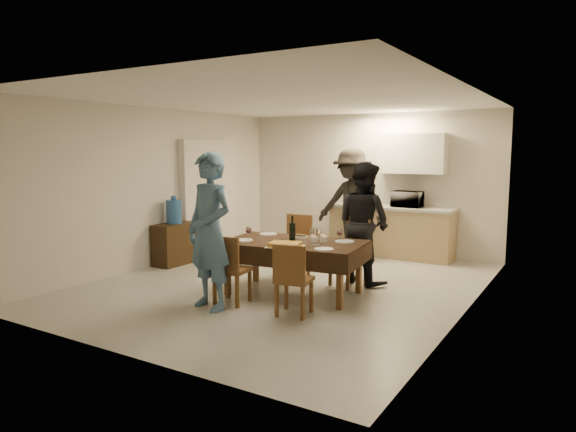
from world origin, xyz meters
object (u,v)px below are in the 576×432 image
object	(u,v)px
water_pitcher	(315,236)
dining_table	(294,244)
water_jug	(174,212)
person_far	(364,223)
savoury_tart	(285,245)
wine_bottle	(292,228)
microwave	(407,199)
person_near	(210,231)
console	(175,244)
person_kitchen	(352,203)

from	to	relation	value
water_pitcher	dining_table	bearing A→B (deg)	171.87
water_jug	person_far	distance (m)	3.23
water_jug	savoury_tart	xyz separation A→B (m)	(2.74, -0.92, -0.15)
person_far	wine_bottle	bearing A→B (deg)	80.46
water_pitcher	microwave	bearing A→B (deg)	86.73
person_near	person_far	size ratio (longest dim) A/B	1.08
person_near	dining_table	bearing A→B (deg)	74.01
water_jug	microwave	distance (m)	4.06
console	microwave	xyz separation A→B (m)	(3.16, 2.54, 0.70)
dining_table	person_far	xyz separation A→B (m)	(0.55, 1.05, 0.19)
savoury_tart	person_kitchen	world-z (taller)	person_kitchen
wine_bottle	savoury_tart	size ratio (longest dim) A/B	0.76
console	person_far	bearing A→B (deg)	9.12
wine_bottle	savoury_tart	bearing A→B (deg)	-70.77
person_near	person_far	distance (m)	2.37
console	person_near	xyz separation A→B (m)	(2.09, -1.59, 0.60)
dining_table	wine_bottle	xyz separation A→B (m)	(-0.05, 0.05, 0.20)
console	person_near	size ratio (longest dim) A/B	0.40
console	microwave	size ratio (longest dim) A/B	1.48
person_far	microwave	bearing A→B (deg)	-67.96
water_jug	person_kitchen	distance (m)	3.10
savoury_tart	person_near	size ratio (longest dim) A/B	0.23
savoury_tart	person_kitchen	xyz separation A→B (m)	(-0.44, 3.00, 0.23)
person_near	water_pitcher	bearing A→B (deg)	59.67
console	person_kitchen	bearing A→B (deg)	42.26
console	person_far	world-z (taller)	person_far
person_kitchen	person_near	bearing A→B (deg)	-93.26
water_jug	person_near	xyz separation A→B (m)	(2.09, -1.59, 0.05)
water_pitcher	person_near	bearing A→B (deg)	-131.99
person_kitchen	water_jug	bearing A→B (deg)	-137.74
dining_table	person_kitchen	bearing A→B (deg)	90.62
water_jug	microwave	size ratio (longest dim) A/B	0.78
water_pitcher	person_far	bearing A→B (deg)	79.70
dining_table	water_jug	bearing A→B (deg)	161.67
dining_table	wine_bottle	distance (m)	0.21
dining_table	water_pitcher	world-z (taller)	water_pitcher
water_pitcher	savoury_tart	distance (m)	0.42
water_jug	person_far	size ratio (longest dim) A/B	0.23
savoury_tart	microwave	xyz separation A→B (m)	(0.43, 3.45, 0.31)
water_jug	person_near	bearing A→B (deg)	-37.28
savoury_tart	water_jug	bearing A→B (deg)	161.45
person_near	person_far	bearing A→B (deg)	74.01
console	water_pitcher	world-z (taller)	water_pitcher
wine_bottle	person_near	bearing A→B (deg)	-114.44
savoury_tart	person_far	world-z (taller)	person_far
water_pitcher	person_near	distance (m)	1.35
dining_table	person_near	distance (m)	1.21
water_jug	microwave	bearing A→B (deg)	38.70
savoury_tart	person_far	bearing A→B (deg)	72.53
microwave	person_far	world-z (taller)	person_far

